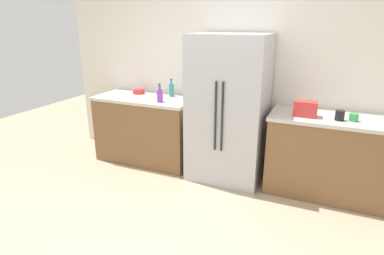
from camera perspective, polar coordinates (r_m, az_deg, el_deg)
ground_plane at (r=3.20m, az=-4.03°, el=-18.73°), size 9.96×9.96×0.00m
kitchen_back_panel at (r=4.33m, az=7.14°, el=10.08°), size 4.98×0.10×2.63m
counter_left at (r=4.63m, az=-8.04°, el=-0.21°), size 1.39×0.69×0.93m
counter_right at (r=4.00m, az=23.65°, el=-4.68°), size 1.43×0.69×0.93m
refrigerator at (r=3.98m, az=6.52°, el=3.27°), size 0.91×0.74×1.80m
toaster at (r=3.74m, az=19.55°, el=3.19°), size 0.25×0.15×0.17m
bottle_a at (r=4.48m, az=-3.68°, el=6.73°), size 0.07×0.07×0.24m
bottle_b at (r=4.17m, az=-5.75°, el=5.71°), size 0.08×0.08×0.24m
cup_a at (r=3.76m, az=26.83°, el=1.64°), size 0.09×0.09×0.08m
cup_b at (r=3.72m, az=24.79°, el=1.97°), size 0.09×0.09×0.11m
bowl_a at (r=4.72m, az=-9.48°, el=6.38°), size 0.16×0.16×0.07m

